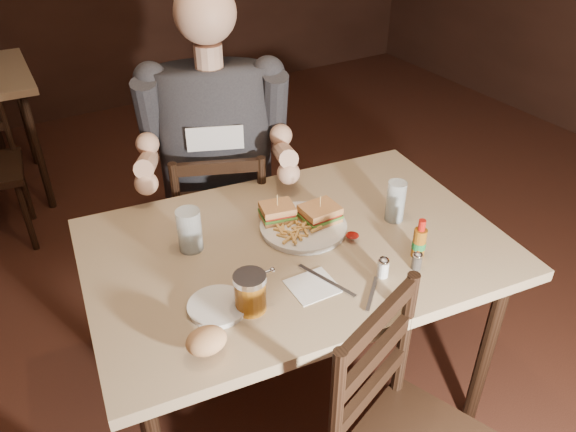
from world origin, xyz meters
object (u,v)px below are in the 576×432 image
glass_left (190,230)px  hot_sauce (420,238)px  diner (214,124)px  dinner_plate (303,228)px  syrup_dispenser (250,292)px  main_table (296,261)px  chair_far (222,229)px  glass_right (396,201)px  side_plate (218,307)px

glass_left → hot_sauce: (0.60, -0.40, -0.00)m
diner → dinner_plate: (0.07, -0.53, -0.19)m
hot_sauce → syrup_dispenser: 0.57m
main_table → dinner_plate: size_ratio=5.02×
main_table → chair_far: 0.69m
glass_right → side_plate: glass_right is taller
side_plate → hot_sauce: bearing=-8.5°
diner → syrup_dispenser: size_ratio=8.73×
syrup_dispenser → hot_sauce: bearing=1.5°
main_table → dinner_plate: 0.11m
diner → hot_sauce: diner is taller
chair_far → dinner_plate: (0.05, -0.58, 0.34)m
diner → main_table: bearing=-66.9°
chair_far → dinner_plate: chair_far is taller
glass_left → glass_right: 0.70m
hot_sauce → glass_left: bearing=146.5°
dinner_plate → syrup_dispenser: 0.42m
dinner_plate → side_plate: (-0.41, -0.21, -0.00)m
hot_sauce → main_table: bearing=140.2°
diner → glass_left: 0.54m
diner → dinner_plate: size_ratio=3.61×
dinner_plate → glass_right: bearing=-18.8°
dinner_plate → side_plate: size_ratio=1.73×
diner → hot_sauce: size_ratio=7.60×
syrup_dispenser → dinner_plate: bearing=44.2°
main_table → syrup_dispenser: syrup_dispenser is taller
dinner_plate → side_plate: dinner_plate is taller
side_plate → main_table: bearing=23.7°
chair_far → dinner_plate: bearing=117.2°
diner → glass_right: (0.38, -0.64, -0.12)m
side_plate → dinner_plate: bearing=26.8°
glass_left → glass_right: glass_right is taller
glass_left → hot_sauce: size_ratio=1.06×
main_table → hot_sauce: 0.41m
chair_far → diner: size_ratio=0.86×
glass_right → glass_left: bearing=163.5°
dinner_plate → glass_left: glass_left is taller
syrup_dispenser → main_table: bearing=43.3°
main_table → glass_left: glass_left is taller
hot_sauce → dinner_plate: bearing=127.8°
dinner_plate → syrup_dispenser: syrup_dispenser is taller
main_table → diner: diner is taller
chair_far → side_plate: bearing=87.8°
diner → dinner_plate: 0.57m
syrup_dispenser → diner: bearing=78.8°
glass_left → syrup_dispenser: size_ratio=1.22×
glass_right → syrup_dispenser: size_ratio=1.24×
main_table → chair_far: size_ratio=1.63×
chair_far → glass_right: (0.36, -0.69, 0.40)m
diner → side_plate: diner is taller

